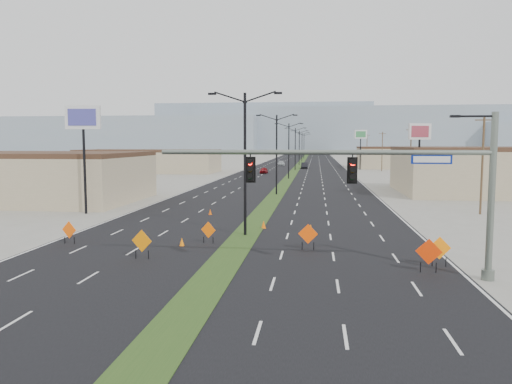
# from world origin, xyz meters

# --- Properties ---
(ground) EXTENTS (600.00, 600.00, 0.00)m
(ground) POSITION_xyz_m (0.00, 0.00, 0.00)
(ground) COLOR gray
(ground) RESTS_ON ground
(road_surface) EXTENTS (25.00, 400.00, 0.02)m
(road_surface) POSITION_xyz_m (0.00, 100.00, 0.00)
(road_surface) COLOR black
(road_surface) RESTS_ON ground
(median_strip) EXTENTS (2.00, 400.00, 0.04)m
(median_strip) POSITION_xyz_m (0.00, 100.00, 0.00)
(median_strip) COLOR #264719
(median_strip) RESTS_ON ground
(building_sw_far) EXTENTS (30.00, 14.00, 4.50)m
(building_sw_far) POSITION_xyz_m (-32.00, 85.00, 2.25)
(building_sw_far) COLOR tan
(building_sw_far) RESTS_ON ground
(building_se_far) EXTENTS (44.00, 16.00, 5.00)m
(building_se_far) POSITION_xyz_m (38.00, 110.00, 2.50)
(building_se_far) COLOR tan
(building_se_far) RESTS_ON ground
(mesa_west) EXTENTS (180.00, 50.00, 22.00)m
(mesa_west) POSITION_xyz_m (-120.00, 280.00, 11.00)
(mesa_west) COLOR #899AAA
(mesa_west) RESTS_ON ground
(mesa_center) EXTENTS (220.00, 50.00, 28.00)m
(mesa_center) POSITION_xyz_m (40.00, 300.00, 14.00)
(mesa_center) COLOR #899AAA
(mesa_center) RESTS_ON ground
(mesa_backdrop) EXTENTS (140.00, 50.00, 32.00)m
(mesa_backdrop) POSITION_xyz_m (-30.00, 320.00, 16.00)
(mesa_backdrop) COLOR #899AAA
(mesa_backdrop) RESTS_ON ground
(signal_mast) EXTENTS (16.30, 0.60, 8.00)m
(signal_mast) POSITION_xyz_m (8.56, 2.00, 4.79)
(signal_mast) COLOR slate
(signal_mast) RESTS_ON ground
(streetlight_0) EXTENTS (5.15, 0.24, 10.02)m
(streetlight_0) POSITION_xyz_m (0.00, 12.00, 5.42)
(streetlight_0) COLOR black
(streetlight_0) RESTS_ON ground
(streetlight_1) EXTENTS (5.15, 0.24, 10.02)m
(streetlight_1) POSITION_xyz_m (0.00, 40.00, 5.42)
(streetlight_1) COLOR black
(streetlight_1) RESTS_ON ground
(streetlight_2) EXTENTS (5.15, 0.24, 10.02)m
(streetlight_2) POSITION_xyz_m (0.00, 68.00, 5.42)
(streetlight_2) COLOR black
(streetlight_2) RESTS_ON ground
(streetlight_3) EXTENTS (5.15, 0.24, 10.02)m
(streetlight_3) POSITION_xyz_m (0.00, 96.00, 5.42)
(streetlight_3) COLOR black
(streetlight_3) RESTS_ON ground
(streetlight_4) EXTENTS (5.15, 0.24, 10.02)m
(streetlight_4) POSITION_xyz_m (0.00, 124.00, 5.42)
(streetlight_4) COLOR black
(streetlight_4) RESTS_ON ground
(streetlight_5) EXTENTS (5.15, 0.24, 10.02)m
(streetlight_5) POSITION_xyz_m (0.00, 152.00, 5.42)
(streetlight_5) COLOR black
(streetlight_5) RESTS_ON ground
(streetlight_6) EXTENTS (5.15, 0.24, 10.02)m
(streetlight_6) POSITION_xyz_m (0.00, 180.00, 5.42)
(streetlight_6) COLOR black
(streetlight_6) RESTS_ON ground
(utility_pole_0) EXTENTS (1.60, 0.20, 9.00)m
(utility_pole_0) POSITION_xyz_m (20.00, 25.00, 4.67)
(utility_pole_0) COLOR #4C3823
(utility_pole_0) RESTS_ON ground
(utility_pole_1) EXTENTS (1.60, 0.20, 9.00)m
(utility_pole_1) POSITION_xyz_m (20.00, 60.00, 4.67)
(utility_pole_1) COLOR #4C3823
(utility_pole_1) RESTS_ON ground
(utility_pole_2) EXTENTS (1.60, 0.20, 9.00)m
(utility_pole_2) POSITION_xyz_m (20.00, 95.00, 4.67)
(utility_pole_2) COLOR #4C3823
(utility_pole_2) RESTS_ON ground
(utility_pole_3) EXTENTS (1.60, 0.20, 9.00)m
(utility_pole_3) POSITION_xyz_m (20.00, 130.00, 4.67)
(utility_pole_3) COLOR #4C3823
(utility_pole_3) RESTS_ON ground
(car_left) EXTENTS (1.54, 3.75, 1.27)m
(car_left) POSITION_xyz_m (-6.12, 83.02, 0.64)
(car_left) COLOR maroon
(car_left) RESTS_ON ground
(car_mid) EXTENTS (1.60, 4.55, 1.50)m
(car_mid) POSITION_xyz_m (2.00, 104.88, 0.75)
(car_mid) COLOR black
(car_mid) RESTS_ON ground
(car_far) EXTENTS (2.39, 4.84, 1.35)m
(car_far) POSITION_xyz_m (-4.93, 119.11, 0.68)
(car_far) COLOR #ABB1B5
(car_far) RESTS_ON ground
(construction_sign_0) EXTENTS (1.10, 0.34, 1.50)m
(construction_sign_0) POSITION_xyz_m (-10.92, 7.65, 0.88)
(construction_sign_0) COLOR #F45105
(construction_sign_0) RESTS_ON ground
(construction_sign_1) EXTENTS (1.25, 0.30, 1.69)m
(construction_sign_1) POSITION_xyz_m (-4.77, 4.13, 0.99)
(construction_sign_1) COLOR orange
(construction_sign_1) RESTS_ON ground
(construction_sign_2) EXTENTS (1.02, 0.39, 1.43)m
(construction_sign_2) POSITION_xyz_m (-2.00, 8.96, 0.83)
(construction_sign_2) COLOR #FF6205
(construction_sign_2) RESTS_ON ground
(construction_sign_3) EXTENTS (1.22, 0.16, 1.62)m
(construction_sign_3) POSITION_xyz_m (4.51, 7.65, 0.95)
(construction_sign_3) COLOR #FF4B05
(construction_sign_3) RESTS_ON ground
(construction_sign_4) EXTENTS (1.30, 0.30, 1.75)m
(construction_sign_4) POSITION_xyz_m (10.65, 3.00, 1.04)
(construction_sign_4) COLOR red
(construction_sign_4) RESTS_ON ground
(construction_sign_5) EXTENTS (1.21, 0.16, 1.61)m
(construction_sign_5) POSITION_xyz_m (11.50, 4.38, 0.95)
(construction_sign_5) COLOR orange
(construction_sign_5) RESTS_ON ground
(cone_0) EXTENTS (0.38, 0.38, 0.53)m
(cone_0) POSITION_xyz_m (-3.49, 7.90, 0.27)
(cone_0) COLOR orange
(cone_0) RESTS_ON ground
(cone_1) EXTENTS (0.43, 0.43, 0.61)m
(cone_1) POSITION_xyz_m (1.00, 14.98, 0.31)
(cone_1) COLOR #F76505
(cone_1) RESTS_ON ground
(cone_2) EXTENTS (0.42, 0.42, 0.60)m
(cone_2) POSITION_xyz_m (4.60, 13.86, 0.30)
(cone_2) COLOR orange
(cone_2) RESTS_ON ground
(cone_3) EXTENTS (0.40, 0.40, 0.54)m
(cone_3) POSITION_xyz_m (-4.60, 21.63, 0.27)
(cone_3) COLOR #E04E04
(cone_3) RESTS_ON ground
(pole_sign_west) EXTENTS (3.26, 0.61, 9.95)m
(pole_sign_west) POSITION_xyz_m (-16.23, 21.06, 8.14)
(pole_sign_west) COLOR black
(pole_sign_west) RESTS_ON ground
(pole_sign_east_near) EXTENTS (2.82, 1.35, 8.84)m
(pole_sign_east_near) POSITION_xyz_m (17.18, 39.11, 7.18)
(pole_sign_east_near) COLOR black
(pole_sign_east_near) RESTS_ON ground
(pole_sign_east_far) EXTENTS (3.09, 1.26, 9.59)m
(pole_sign_east_far) POSITION_xyz_m (15.54, 100.32, 7.83)
(pole_sign_east_far) COLOR black
(pole_sign_east_far) RESTS_ON ground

